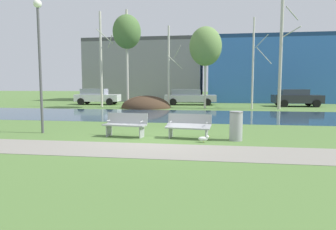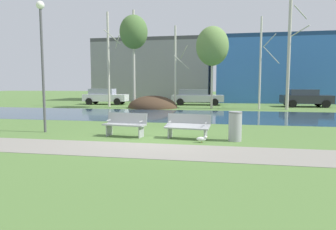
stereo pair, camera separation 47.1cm
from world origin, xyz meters
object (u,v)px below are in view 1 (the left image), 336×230
at_px(trash_bin, 236,125).
at_px(seagull, 204,139).
at_px(streetlamp, 39,45).
at_px(parked_hatch_third_dark, 296,97).
at_px(bench_left, 125,124).
at_px(parked_sedan_second_silver, 189,97).
at_px(parked_van_nearest_white, 97,96).
at_px(bench_right, 189,125).

bearing_deg(trash_bin, seagull, -154.02).
height_order(trash_bin, streetlamp, streetlamp).
relative_size(streetlamp, parked_hatch_third_dark, 1.26).
distance_m(bench_left, parked_sedan_second_silver, 17.90).
relative_size(parked_van_nearest_white, parked_hatch_third_dark, 1.02).
relative_size(bench_left, parked_sedan_second_silver, 0.34).
height_order(parked_van_nearest_white, parked_hatch_third_dark, parked_van_nearest_white).
bearing_deg(parked_sedan_second_silver, parked_hatch_third_dark, -4.41).
relative_size(parked_sedan_second_silver, parked_hatch_third_dark, 1.18).
bearing_deg(parked_van_nearest_white, trash_bin, -55.43).
bearing_deg(parked_hatch_third_dark, bench_left, -120.78).
height_order(seagull, parked_sedan_second_silver, parked_sedan_second_silver).
distance_m(seagull, streetlamp, 7.34).
height_order(parked_sedan_second_silver, parked_hatch_third_dark, parked_hatch_third_dark).
xyz_separation_m(trash_bin, parked_sedan_second_silver, (-3.12, 18.04, 0.24)).
xyz_separation_m(bench_right, parked_sedan_second_silver, (-1.47, 17.88, 0.29)).
relative_size(trash_bin, parked_van_nearest_white, 0.24).
distance_m(bench_right, streetlamp, 6.61).
bearing_deg(parked_hatch_third_dark, parked_van_nearest_white, -179.57).
bearing_deg(parked_van_nearest_white, parked_sedan_second_silver, 5.60).
bearing_deg(bench_left, seagull, -13.38).
distance_m(parked_van_nearest_white, parked_hatch_third_dark, 18.06).
bearing_deg(bench_left, bench_right, 0.00).
height_order(trash_bin, parked_sedan_second_silver, parked_sedan_second_silver).
xyz_separation_m(parked_van_nearest_white, parked_hatch_third_dark, (18.06, 0.13, 0.00)).
height_order(bench_left, parked_van_nearest_white, parked_van_nearest_white).
bearing_deg(seagull, bench_right, 129.36).
bearing_deg(bench_left, parked_van_nearest_white, 114.73).
relative_size(bench_right, seagull, 4.23).
height_order(bench_right, parked_van_nearest_white, parked_van_nearest_white).
relative_size(streetlamp, parked_sedan_second_silver, 1.07).
bearing_deg(parked_hatch_third_dark, streetlamp, -129.30).
bearing_deg(seagull, parked_sedan_second_silver, 96.26).
relative_size(seagull, streetlamp, 0.08).
xyz_separation_m(bench_left, trash_bin, (4.00, -0.16, 0.06)).
height_order(bench_left, seagull, bench_left).
distance_m(bench_left, bench_right, 2.35).
relative_size(bench_right, parked_sedan_second_silver, 0.34).
bearing_deg(trash_bin, parked_van_nearest_white, 124.57).
bearing_deg(parked_van_nearest_white, parked_hatch_third_dark, 0.43).
bearing_deg(seagull, bench_left, 166.62).
bearing_deg(parked_sedan_second_silver, bench_right, -85.31).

